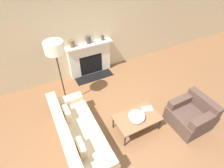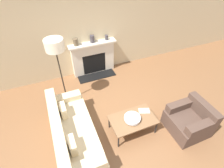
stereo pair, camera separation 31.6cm
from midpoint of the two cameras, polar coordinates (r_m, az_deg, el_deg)
ground_plane at (r=4.29m, az=5.14°, el=-14.37°), size 18.00×18.00×0.00m
wall_back at (r=5.28m, az=-6.85°, el=17.37°), size 18.00×0.06×2.90m
fireplace at (r=5.62m, az=-4.49°, el=8.30°), size 1.45×0.59×1.07m
couch at (r=3.92m, az=-10.51°, el=-15.34°), size 0.81×2.02×0.79m
armchair_near at (r=4.48m, az=25.89°, el=-10.78°), size 0.82×0.83×0.72m
coffee_table at (r=4.01m, az=9.15°, el=-11.54°), size 1.01×0.62×0.40m
bowl at (r=3.93m, az=8.98°, el=-11.05°), size 0.36×0.36×0.09m
book at (r=4.16m, az=12.62°, el=-8.67°), size 0.30×0.24×0.02m
floor_lamp at (r=4.06m, az=-15.80°, el=10.34°), size 0.42×0.42×1.83m
mantel_vase_left at (r=5.21m, az=-10.03°, el=13.25°), size 0.14×0.14×0.20m
mantel_vase_center_left at (r=5.32m, az=-4.76°, el=14.41°), size 0.14×0.14×0.22m
mantel_vase_center_right at (r=5.47m, az=-0.08°, el=14.91°), size 0.10×0.10×0.15m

